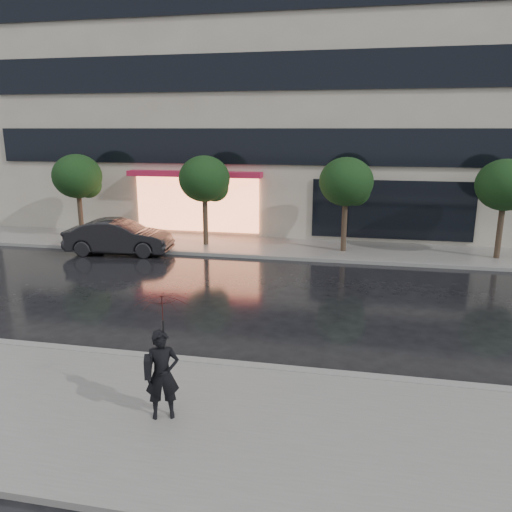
# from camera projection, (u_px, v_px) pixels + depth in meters

# --- Properties ---
(ground) EXTENTS (120.00, 120.00, 0.00)m
(ground) POSITION_uv_depth(u_px,v_px,m) (203.00, 346.00, 12.05)
(ground) COLOR black
(ground) RESTS_ON ground
(sidewalk_near) EXTENTS (60.00, 4.50, 0.12)m
(sidewalk_near) POSITION_uv_depth(u_px,v_px,m) (149.00, 418.00, 8.95)
(sidewalk_near) COLOR slate
(sidewalk_near) RESTS_ON ground
(sidewalk_far) EXTENTS (60.00, 3.50, 0.12)m
(sidewalk_far) POSITION_uv_depth(u_px,v_px,m) (274.00, 247.00, 21.76)
(sidewalk_far) COLOR slate
(sidewalk_far) RESTS_ON ground
(curb_near) EXTENTS (60.00, 0.25, 0.14)m
(curb_near) POSITION_uv_depth(u_px,v_px,m) (190.00, 361.00, 11.08)
(curb_near) COLOR gray
(curb_near) RESTS_ON ground
(curb_far) EXTENTS (60.00, 0.25, 0.14)m
(curb_far) POSITION_uv_depth(u_px,v_px,m) (266.00, 257.00, 20.10)
(curb_far) COLOR gray
(curb_far) RESTS_ON ground
(office_building) EXTENTS (30.00, 12.76, 18.00)m
(office_building) POSITION_uv_depth(u_px,v_px,m) (299.00, 54.00, 26.87)
(office_building) COLOR #BCB59F
(office_building) RESTS_ON ground
(tree_far_west) EXTENTS (2.20, 2.20, 3.99)m
(tree_far_west) POSITION_uv_depth(u_px,v_px,m) (79.00, 178.00, 22.57)
(tree_far_west) COLOR #33261C
(tree_far_west) RESTS_ON ground
(tree_mid_west) EXTENTS (2.20, 2.20, 3.99)m
(tree_mid_west) POSITION_uv_depth(u_px,v_px,m) (206.00, 181.00, 21.41)
(tree_mid_west) COLOR #33261C
(tree_mid_west) RESTS_ON ground
(tree_mid_east) EXTENTS (2.20, 2.20, 3.99)m
(tree_mid_east) POSITION_uv_depth(u_px,v_px,m) (348.00, 184.00, 20.25)
(tree_mid_east) COLOR #33261C
(tree_mid_east) RESTS_ON ground
(tree_far_east) EXTENTS (2.20, 2.20, 3.99)m
(tree_far_east) POSITION_uv_depth(u_px,v_px,m) (507.00, 187.00, 19.09)
(tree_far_east) COLOR #33261C
(tree_far_east) RESTS_ON ground
(parked_car) EXTENTS (4.49, 1.97, 1.43)m
(parked_car) POSITION_uv_depth(u_px,v_px,m) (119.00, 237.00, 20.73)
(parked_car) COLOR black
(parked_car) RESTS_ON ground
(pedestrian_with_umbrella) EXTENTS (1.18, 1.19, 2.30)m
(pedestrian_with_umbrella) POSITION_uv_depth(u_px,v_px,m) (162.00, 338.00, 8.51)
(pedestrian_with_umbrella) COLOR black
(pedestrian_with_umbrella) RESTS_ON sidewalk_near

